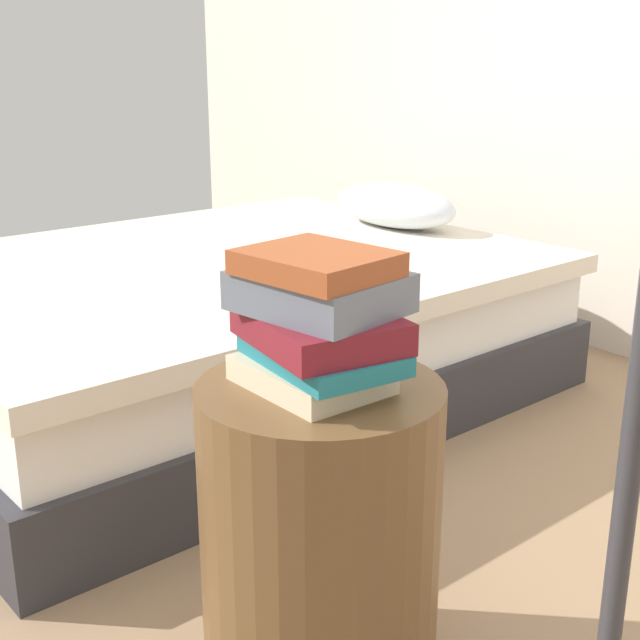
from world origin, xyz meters
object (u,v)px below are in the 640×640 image
Objects in this scene: book_cream at (311,374)px; book_teal at (321,354)px; book_rust at (317,263)px; book_slate at (320,291)px; side_table at (320,537)px; bed at (224,324)px; book_maroon at (323,328)px.

book_teal is (0.02, 0.01, 0.04)m from book_cream.
book_rust reaches higher than book_teal.
book_slate is at bearing 95.68° from book_cream.
book_teal is at bearing -32.50° from side_table.
book_teal is 1.18× the size of book_rust.
book_teal is at bearing -27.47° from bed.
bed is 7.81× the size of book_teal.
book_maroon reaches higher than bed.
book_teal is (1.28, -0.62, 0.39)m from bed.
book_maroon reaches higher than book_cream.
book_rust is at bearing -58.28° from book_slate.
bed is 8.28× the size of book_slate.
side_table is (1.27, -0.62, 0.05)m from bed.
bed is at bearing 153.61° from book_cream.
book_maroon is at bearing -27.23° from bed.
book_teal is (0.01, -0.00, 0.34)m from side_table.
book_cream is 1.05× the size of book_rust.
side_table is at bearing -27.43° from bed.
bed is 7.89× the size of book_maroon.
book_teal is 1.01× the size of book_maroon.
side_table is at bearing -127.34° from book_maroon.
side_table is 0.34m from book_teal.
book_slate is at bearing 151.55° from book_teal.
book_slate is (-0.02, 0.01, 0.10)m from book_teal.
side_table is 2.19× the size of book_maroon.
book_teal is at bearing 14.78° from book_rust.
book_rust is at bearing -94.31° from book_maroon.
bed is 1.42m from side_table.
book_maroon is at bearing 117.62° from book_teal.
book_rust is (0.00, -0.01, 0.49)m from side_table.
bed is at bearing 154.14° from side_table.
book_slate is 1.11× the size of book_rust.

